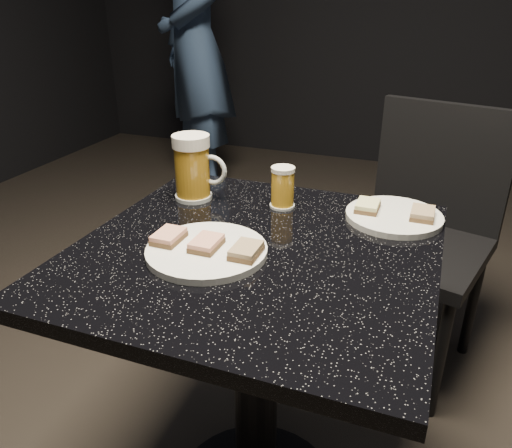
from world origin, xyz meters
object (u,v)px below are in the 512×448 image
object	(u,v)px
beer_mug	(193,167)
beer_tumbler	(283,187)
chair	(422,226)
patron	(195,44)
table	(256,344)
plate_small	(394,216)
plate_large	(207,251)

from	to	relation	value
beer_mug	beer_tumbler	world-z (taller)	beer_mug
beer_tumbler	chair	distance (m)	0.70
patron	table	world-z (taller)	patron
chair	patron	bearing A→B (deg)	139.52
beer_tumbler	chair	size ratio (longest dim) A/B	0.11
patron	beer_mug	xyz separation A→B (m)	(0.92, -1.82, -0.09)
beer_tumbler	chair	world-z (taller)	chair
plate_small	patron	size ratio (longest dim) A/B	0.12
patron	chair	distance (m)	1.95
table	beer_mug	bearing A→B (deg)	141.25
plate_large	chair	xyz separation A→B (m)	(0.37, 0.83, -0.25)
plate_small	beer_tumbler	xyz separation A→B (m)	(-0.25, -0.02, 0.04)
beer_mug	beer_tumbler	distance (m)	0.22
plate_small	beer_tumbler	bearing A→B (deg)	-175.31
plate_small	beer_tumbler	world-z (taller)	beer_tumbler
plate_large	patron	world-z (taller)	patron
beer_mug	chair	xyz separation A→B (m)	(0.53, 0.58, -0.33)
patron	beer_tumbler	size ratio (longest dim) A/B	18.71
plate_large	plate_small	xyz separation A→B (m)	(0.32, 0.29, 0.00)
plate_large	beer_mug	bearing A→B (deg)	121.67
table	chair	size ratio (longest dim) A/B	0.84
plate_large	beer_mug	xyz separation A→B (m)	(-0.15, 0.25, 0.07)
beer_tumbler	plate_large	bearing A→B (deg)	-103.20
plate_small	beer_mug	xyz separation A→B (m)	(-0.47, -0.05, 0.07)
patron	beer_tumbler	world-z (taller)	patron
beer_mug	table	bearing A→B (deg)	-38.75
table	chair	distance (m)	0.82
plate_small	table	world-z (taller)	plate_small
plate_large	patron	distance (m)	2.34
plate_small	beer_mug	size ratio (longest dim) A/B	1.35
plate_large	beer_mug	size ratio (longest dim) A/B	1.49
plate_small	plate_large	bearing A→B (deg)	-137.27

